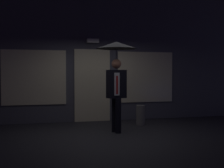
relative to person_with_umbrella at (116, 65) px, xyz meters
name	(u,v)px	position (x,y,z in m)	size (l,w,h in m)	color
ground_plane	(110,135)	(-0.22, -0.25, -1.67)	(18.00, 18.00, 0.00)	#26262B
building_facade	(91,48)	(-0.22, 2.09, 0.58)	(10.55, 0.48, 4.55)	#4C4C56
person_with_umbrella	(116,65)	(0.00, 0.00, 0.00)	(1.00, 1.00, 2.25)	black
sidewalk_bollard	(141,115)	(0.96, 0.88, -1.39)	(0.25, 0.25, 0.56)	slate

